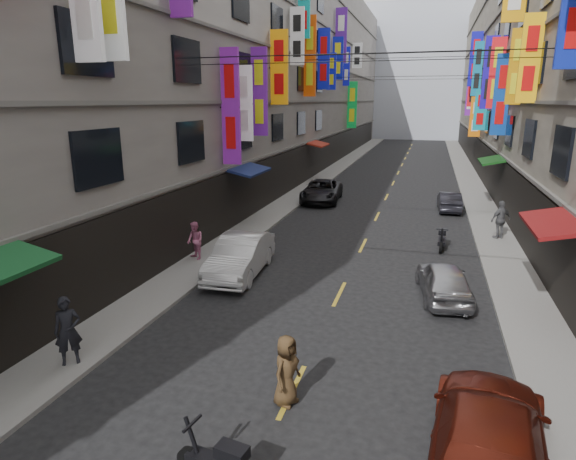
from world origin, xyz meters
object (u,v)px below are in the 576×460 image
Objects in this scene: car_left_mid at (240,256)px; car_right_near at (488,438)px; scooter_far_right at (442,239)px; car_right_far at (449,201)px; pedestrian_lfar at (195,241)px; car_right_mid at (444,280)px; pedestrian_lnear at (68,331)px; pedestrian_crossing at (286,370)px; car_left_far at (322,191)px; pedestrian_rfar at (501,220)px.

car_right_near is at bearing -49.76° from car_left_mid.
scooter_far_right is 0.51× the size of car_right_far.
pedestrian_lfar reaches higher than car_right_near.
car_right_mid is at bearing -5.42° from car_left_mid.
pedestrian_lnear reaches higher than pedestrian_lfar.
car_right_far is 2.25× the size of pedestrian_lfar.
pedestrian_crossing reaches higher than car_right_far.
pedestrian_crossing is at bearing 55.92° from car_right_mid.
car_left_mid is 2.84× the size of pedestrian_crossing.
pedestrian_lfar is at bearing -34.66° from car_right_near.
car_right_mid is at bearing -67.12° from car_left_far.
car_right_far is at bearing -106.44° from pedestrian_rfar.
car_right_far is (8.00, 13.87, -0.17)m from car_left_mid.
pedestrian_rfar reaches higher than car_right_near.
scooter_far_right is at bearing 60.11° from pedestrian_lfar.
pedestrian_crossing is at bearing -83.56° from car_left_far.
pedestrian_rfar is (2.10, 16.03, 0.31)m from car_right_near.
car_left_far reaches higher than car_right_far.
car_right_near is (8.00, -8.25, -0.04)m from car_left_mid.
car_right_near is at bearing 47.10° from pedestrian_rfar.
pedestrian_lfar is at bearing -103.88° from car_left_far.
car_left_mid is 8.31m from pedestrian_crossing.
pedestrian_lnear is 5.59m from pedestrian_crossing.
pedestrian_lnear reaches higher than scooter_far_right.
car_left_mid reaches higher than car_right_near.
pedestrian_lnear is 1.09× the size of pedestrian_crossing.
car_right_far is at bearing 25.50° from pedestrian_lnear.
car_right_far is (0.55, 8.22, 0.14)m from scooter_far_right.
pedestrian_crossing reaches higher than car_left_far.
pedestrian_crossing is at bearing 77.95° from scooter_far_right.
pedestrian_lnear reaches higher than car_right_far.
car_right_far is at bearing -83.11° from car_right_near.
pedestrian_rfar is at bearing 12.14° from pedestrian_lnear.
car_right_far is at bearing -90.89° from scooter_far_right.
pedestrian_rfar is at bearing -90.57° from car_right_near.
pedestrian_crossing is (-3.46, -12.94, 0.36)m from scooter_far_right.
car_left_mid is (-7.45, -5.65, 0.31)m from scooter_far_right.
pedestrian_crossing is (-3.41, -7.09, 0.17)m from car_right_mid.
pedestrian_crossing is (-4.01, -21.16, 0.22)m from car_right_far.
car_right_far is 1.94× the size of pedestrian_rfar.
car_left_mid is 1.30× the size of car_right_far.
car_right_near is at bearing -74.56° from car_left_far.
pedestrian_crossing is (6.35, -8.21, -0.10)m from pedestrian_lfar.
pedestrian_lfar reaches higher than scooter_far_right.
car_left_far is 1.43× the size of car_right_far.
car_left_mid is at bearing 37.60° from pedestrian_lnear.
pedestrian_crossing is at bearing -39.28° from pedestrian_lnear.
car_left_far is (0.00, 14.42, -0.05)m from car_left_mid.
scooter_far_right is 5.85m from car_right_mid.
pedestrian_lfar is at bearing -6.62° from pedestrian_rfar.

